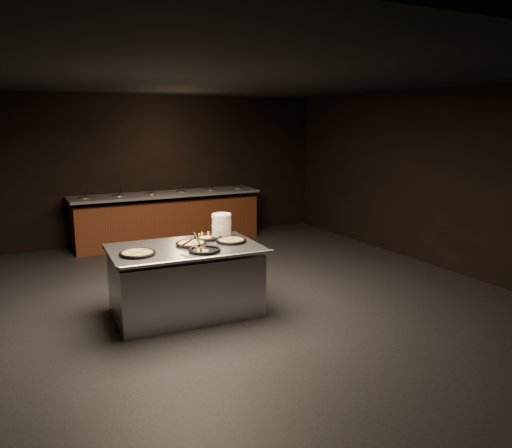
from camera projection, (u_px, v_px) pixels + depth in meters
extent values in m
cube|color=black|center=(246.00, 297.00, 6.87)|extent=(7.00, 8.00, 0.01)
cube|color=black|center=(245.00, 78.00, 6.29)|extent=(7.00, 8.00, 0.01)
cube|color=black|center=(159.00, 168.00, 10.08)|extent=(7.00, 0.01, 2.90)
cube|color=black|center=(438.00, 179.00, 8.14)|extent=(0.01, 8.00, 2.90)
cube|color=#5D2C16|center=(168.00, 221.00, 9.91)|extent=(3.60, 0.75, 0.85)
cube|color=slate|center=(167.00, 194.00, 9.80)|extent=(3.70, 0.83, 0.05)
cube|color=#33160B|center=(168.00, 240.00, 9.99)|extent=(3.60, 0.69, 0.08)
cylinder|color=#BBBDC2|center=(84.00, 199.00, 9.11)|extent=(0.22, 0.22, 0.08)
cylinder|color=#4B772F|center=(84.00, 198.00, 9.11)|extent=(0.19, 0.19, 0.02)
cylinder|color=black|center=(86.00, 193.00, 9.09)|extent=(0.04, 0.10, 0.19)
cylinder|color=#BBBDC2|center=(119.00, 197.00, 9.39)|extent=(0.22, 0.22, 0.08)
cylinder|color=#4B772F|center=(119.00, 196.00, 9.38)|extent=(0.19, 0.19, 0.02)
cylinder|color=black|center=(120.00, 191.00, 9.36)|extent=(0.04, 0.10, 0.19)
cylinder|color=#BBBDC2|center=(151.00, 195.00, 9.66)|extent=(0.22, 0.22, 0.08)
cylinder|color=#4B772F|center=(151.00, 194.00, 9.66)|extent=(0.19, 0.19, 0.02)
cylinder|color=black|center=(153.00, 189.00, 9.64)|extent=(0.04, 0.10, 0.19)
cylinder|color=#BBBDC2|center=(182.00, 193.00, 9.94)|extent=(0.22, 0.22, 0.08)
cylinder|color=#4B772F|center=(182.00, 192.00, 9.93)|extent=(0.19, 0.19, 0.02)
cylinder|color=black|center=(183.00, 187.00, 9.91)|extent=(0.04, 0.10, 0.19)
cylinder|color=#BBBDC2|center=(211.00, 191.00, 10.21)|extent=(0.22, 0.22, 0.08)
cylinder|color=#4B772F|center=(211.00, 190.00, 10.21)|extent=(0.19, 0.19, 0.02)
cylinder|color=black|center=(212.00, 186.00, 10.19)|extent=(0.04, 0.10, 0.19)
cylinder|color=#BBBDC2|center=(238.00, 189.00, 10.49)|extent=(0.22, 0.22, 0.08)
cylinder|color=#4B772F|center=(238.00, 188.00, 10.48)|extent=(0.19, 0.19, 0.02)
cylinder|color=black|center=(240.00, 184.00, 10.46)|extent=(0.04, 0.10, 0.19)
cube|color=#BBBDC2|center=(186.00, 284.00, 6.21)|extent=(1.78, 1.14, 0.78)
cube|color=#BBBDC2|center=(184.00, 248.00, 6.12)|extent=(1.86, 1.22, 0.04)
cylinder|color=#BBBDC2|center=(201.00, 259.00, 5.62)|extent=(1.81, 0.13, 0.04)
cylinder|color=white|center=(222.00, 225.00, 6.63)|extent=(0.26, 0.26, 0.30)
cylinder|color=black|center=(138.00, 254.00, 5.73)|extent=(0.39, 0.39, 0.01)
torus|color=black|center=(137.00, 253.00, 5.73)|extent=(0.42, 0.42, 0.04)
torus|color=olive|center=(137.00, 253.00, 5.73)|extent=(0.36, 0.36, 0.03)
cylinder|color=#D2B154|center=(137.00, 253.00, 5.73)|extent=(0.31, 0.31, 0.02)
cube|color=black|center=(137.00, 252.00, 5.73)|extent=(0.20, 0.25, 0.00)
cube|color=black|center=(137.00, 252.00, 5.73)|extent=(0.25, 0.20, 0.00)
cylinder|color=black|center=(191.00, 245.00, 6.19)|extent=(0.37, 0.37, 0.01)
torus|color=black|center=(191.00, 243.00, 6.19)|extent=(0.39, 0.39, 0.04)
torus|color=olive|center=(191.00, 243.00, 6.19)|extent=(0.33, 0.33, 0.03)
cylinder|color=#ECB555|center=(191.00, 243.00, 6.19)|extent=(0.29, 0.29, 0.02)
cube|color=black|center=(191.00, 243.00, 6.19)|extent=(0.08, 0.28, 0.00)
cube|color=black|center=(191.00, 243.00, 6.19)|extent=(0.28, 0.08, 0.00)
cylinder|color=black|center=(208.00, 238.00, 6.53)|extent=(0.34, 0.34, 0.01)
torus|color=black|center=(208.00, 237.00, 6.53)|extent=(0.37, 0.37, 0.04)
cylinder|color=black|center=(205.00, 251.00, 5.89)|extent=(0.36, 0.36, 0.01)
torus|color=black|center=(205.00, 250.00, 5.88)|extent=(0.39, 0.39, 0.04)
cylinder|color=black|center=(231.00, 242.00, 6.35)|extent=(0.37, 0.37, 0.01)
torus|color=black|center=(231.00, 240.00, 6.34)|extent=(0.39, 0.39, 0.04)
torus|color=olive|center=(231.00, 240.00, 6.34)|extent=(0.33, 0.33, 0.03)
cylinder|color=#D2B154|center=(231.00, 240.00, 6.34)|extent=(0.29, 0.29, 0.02)
cube|color=black|center=(231.00, 240.00, 6.34)|extent=(0.20, 0.21, 0.00)
cube|color=black|center=(231.00, 240.00, 6.34)|extent=(0.21, 0.20, 0.00)
cube|color=#BBBDC2|center=(192.00, 242.00, 6.25)|extent=(0.10, 0.12, 0.00)
cylinder|color=black|center=(197.00, 239.00, 6.08)|extent=(0.03, 0.22, 0.13)
cylinder|color=#BBBDC2|center=(195.00, 241.00, 6.17)|extent=(0.01, 0.11, 0.08)
cube|color=#BBBDC2|center=(201.00, 247.00, 6.00)|extent=(0.11, 0.09, 0.00)
cylinder|color=black|center=(188.00, 242.00, 5.92)|extent=(0.21, 0.03, 0.12)
cylinder|color=#BBBDC2|center=(194.00, 246.00, 5.96)|extent=(0.11, 0.02, 0.08)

